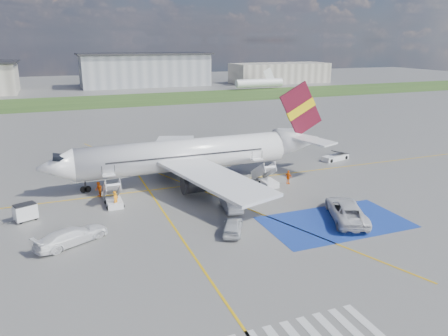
{
  "coord_description": "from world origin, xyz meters",
  "views": [
    {
      "loc": [
        -14.53,
        -36.7,
        17.09
      ],
      "look_at": [
        2.4,
        6.45,
        3.5
      ],
      "focal_mm": 35.0,
      "sensor_mm": 36.0,
      "label": 1
    }
  ],
  "objects": [
    {
      "name": "crew_nose",
      "position": [
        -10.7,
        11.88,
        0.89
      ],
      "size": [
        0.86,
        1.0,
        1.78
      ],
      "primitive_type": "imported",
      "rotation": [
        0.0,
        0.0,
        -1.33
      ],
      "color": "#E1540B",
      "rests_on": "ground"
    },
    {
      "name": "van_white_b",
      "position": [
        -14.18,
        0.51,
        0.98
      ],
      "size": [
        5.35,
        4.07,
        1.95
      ],
      "primitive_type": "imported",
      "rotation": [
        0.0,
        0.0,
        2.04
      ],
      "color": "white",
      "rests_on": "ground"
    },
    {
      "name": "terminal_centre",
      "position": [
        20.0,
        135.0,
        6.0
      ],
      "size": [
        48.0,
        18.0,
        12.0
      ],
      "primitive_type": "cube",
      "color": "gray",
      "rests_on": "ground"
    },
    {
      "name": "taxiway_line_cross",
      "position": [
        -5.0,
        -10.0,
        0.01
      ],
      "size": [
        0.2,
        60.0,
        0.01
      ],
      "primitive_type": "cube",
      "color": "gold",
      "rests_on": "ground"
    },
    {
      "name": "terminal_east",
      "position": [
        75.0,
        128.0,
        4.0
      ],
      "size": [
        40.0,
        16.0,
        8.0
      ],
      "primitive_type": "cube",
      "color": "gray",
      "rests_on": "ground"
    },
    {
      "name": "belt_loader",
      "position": [
        23.74,
        15.5,
        0.36
      ],
      "size": [
        4.93,
        2.7,
        1.42
      ],
      "rotation": [
        0.0,
        0.0,
        0.25
      ],
      "color": "silver",
      "rests_on": "ground"
    },
    {
      "name": "crew_fwd",
      "position": [
        -9.41,
        7.59,
        0.96
      ],
      "size": [
        0.81,
        0.83,
        1.93
      ],
      "primitive_type": "imported",
      "rotation": [
        0.0,
        0.0,
        0.85
      ],
      "color": "orange",
      "rests_on": "ground"
    },
    {
      "name": "airliner",
      "position": [
        1.51,
        14.0,
        3.39
      ],
      "size": [
        36.81,
        32.95,
        11.92
      ],
      "color": "silver",
      "rests_on": "ground"
    },
    {
      "name": "taxiway_line_main",
      "position": [
        0.0,
        12.0,
        0.01
      ],
      "size": [
        120.0,
        0.2,
        0.01
      ],
      "primitive_type": "cube",
      "color": "gold",
      "rests_on": "ground"
    },
    {
      "name": "car_silver_a",
      "position": [
        -0.29,
        -2.6,
        0.72
      ],
      "size": [
        3.41,
        4.51,
        1.43
      ],
      "primitive_type": "imported",
      "rotation": [
        0.0,
        0.0,
        2.67
      ],
      "color": "silver",
      "rests_on": "ground"
    },
    {
      "name": "airstairs_aft",
      "position": [
        9.0,
        8.7,
        0.62
      ],
      "size": [
        1.9,
        5.2,
        3.6
      ],
      "color": "silver",
      "rests_on": "ground"
    },
    {
      "name": "airstairs_fwd",
      "position": [
        -9.5,
        8.7,
        0.62
      ],
      "size": [
        1.9,
        5.2,
        3.6
      ],
      "color": "silver",
      "rests_on": "ground"
    },
    {
      "name": "taxiway_line_diag",
      "position": [
        0.0,
        12.0,
        0.01
      ],
      "size": [
        20.71,
        56.45,
        0.01
      ],
      "primitive_type": "cube",
      "rotation": [
        0.0,
        0.0,
        0.35
      ],
      "color": "gold",
      "rests_on": "ground"
    },
    {
      "name": "ground",
      "position": [
        0.0,
        0.0,
        0.0
      ],
      "size": [
        400.0,
        400.0,
        0.0
      ],
      "primitive_type": "plane",
      "color": "#60605E",
      "rests_on": "ground"
    },
    {
      "name": "van_white_a",
      "position": [
        11.51,
        -3.57,
        1.21
      ],
      "size": [
        5.29,
        7.08,
        2.41
      ],
      "primitive_type": "imported",
      "rotation": [
        0.0,
        0.0,
        2.73
      ],
      "color": "silver",
      "rests_on": "ground"
    },
    {
      "name": "car_silver_b",
      "position": [
        1.78,
        2.88,
        0.76
      ],
      "size": [
        2.27,
        4.79,
        1.52
      ],
      "primitive_type": "imported",
      "rotation": [
        0.0,
        0.0,
        2.99
      ],
      "color": "#A7AAAE",
      "rests_on": "ground"
    },
    {
      "name": "crew_aft",
      "position": [
        11.57,
        8.11,
        0.87
      ],
      "size": [
        0.84,
        1.1,
        1.74
      ],
      "primitive_type": "imported",
      "rotation": [
        0.0,
        0.0,
        2.04
      ],
      "color": "orange",
      "rests_on": "ground"
    },
    {
      "name": "staging_box",
      "position": [
        10.0,
        -4.0,
        0.01
      ],
      "size": [
        14.0,
        8.0,
        0.01
      ],
      "primitive_type": "cube",
      "color": "navy",
      "rests_on": "ground"
    },
    {
      "name": "grass_strip",
      "position": [
        0.0,
        95.0,
        0.01
      ],
      "size": [
        400.0,
        30.0,
        0.01
      ],
      "primitive_type": "cube",
      "color": "#2D4C1E",
      "rests_on": "ground"
    },
    {
      "name": "gpu_cart",
      "position": [
        -18.15,
        7.6,
        0.77
      ],
      "size": [
        2.38,
        1.95,
        1.72
      ],
      "rotation": [
        0.0,
        0.0,
        0.38
      ],
      "color": "silver",
      "rests_on": "ground"
    }
  ]
}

